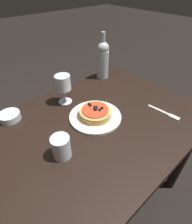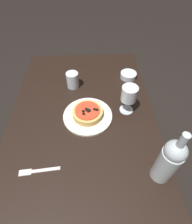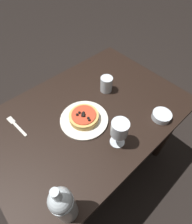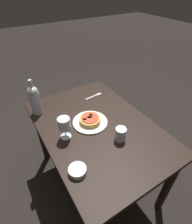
% 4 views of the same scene
% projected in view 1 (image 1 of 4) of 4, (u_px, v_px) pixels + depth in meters
% --- Properties ---
extents(ground_plane, '(14.00, 14.00, 0.00)m').
position_uv_depth(ground_plane, '(93.00, 196.00, 1.30)').
color(ground_plane, black).
extents(dining_table, '(1.13, 0.78, 0.73)m').
position_uv_depth(dining_table, '(92.00, 139.00, 0.91)').
color(dining_table, black).
rests_on(dining_table, ground_plane).
extents(dinner_plate, '(0.26, 0.26, 0.01)m').
position_uv_depth(dinner_plate, '(95.00, 116.00, 0.88)').
color(dinner_plate, silver).
rests_on(dinner_plate, dining_table).
extents(pizza, '(0.16, 0.16, 0.05)m').
position_uv_depth(pizza, '(95.00, 112.00, 0.86)').
color(pizza, tan).
rests_on(pizza, dinner_plate).
extents(wine_glass, '(0.08, 0.08, 0.16)m').
position_uv_depth(wine_glass, '(63.00, 84.00, 0.91)').
color(wine_glass, silver).
rests_on(wine_glass, dining_table).
extents(wine_bottle, '(0.08, 0.08, 0.30)m').
position_uv_depth(wine_bottle, '(103.00, 59.00, 1.14)').
color(wine_bottle, '#B2BCC1').
rests_on(wine_bottle, dining_table).
extents(water_cup, '(0.07, 0.07, 0.10)m').
position_uv_depth(water_cup, '(61.00, 147.00, 0.67)').
color(water_cup, silver).
rests_on(water_cup, dining_table).
extents(side_bowl, '(0.10, 0.10, 0.03)m').
position_uv_depth(side_bowl, '(10.00, 116.00, 0.86)').
color(side_bowl, silver).
rests_on(side_bowl, dining_table).
extents(fork, '(0.04, 0.17, 0.00)m').
position_uv_depth(fork, '(165.00, 113.00, 0.90)').
color(fork, beige).
rests_on(fork, dining_table).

